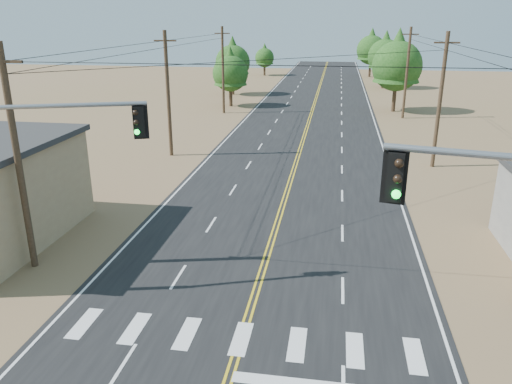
# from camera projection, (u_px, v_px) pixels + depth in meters

# --- Properties ---
(road) EXTENTS (15.00, 200.00, 0.02)m
(road) POSITION_uv_depth(u_px,v_px,m) (295.00, 167.00, 38.33)
(road) COLOR black
(road) RESTS_ON ground
(utility_pole_left_near) EXTENTS (1.80, 0.30, 10.00)m
(utility_pole_left_near) POSITION_uv_depth(u_px,v_px,m) (18.00, 159.00, 21.44)
(utility_pole_left_near) COLOR #4C3826
(utility_pole_left_near) RESTS_ON ground
(utility_pole_left_mid) EXTENTS (1.80, 0.30, 10.00)m
(utility_pole_left_mid) POSITION_uv_depth(u_px,v_px,m) (168.00, 94.00, 40.08)
(utility_pole_left_mid) COLOR #4C3826
(utility_pole_left_mid) RESTS_ON ground
(utility_pole_left_far) EXTENTS (1.80, 0.30, 10.00)m
(utility_pole_left_far) POSITION_uv_depth(u_px,v_px,m) (223.00, 70.00, 58.73)
(utility_pole_left_far) COLOR #4C3826
(utility_pole_left_far) RESTS_ON ground
(utility_pole_right_mid) EXTENTS (1.80, 0.30, 10.00)m
(utility_pole_right_mid) POSITION_uv_depth(u_px,v_px,m) (440.00, 100.00, 36.93)
(utility_pole_right_mid) COLOR #4C3826
(utility_pole_right_mid) RESTS_ON ground
(utility_pole_right_far) EXTENTS (1.80, 0.30, 10.00)m
(utility_pole_right_far) POSITION_uv_depth(u_px,v_px,m) (407.00, 73.00, 55.57)
(utility_pole_right_far) COLOR #4C3826
(utility_pole_right_far) RESTS_ON ground
(signal_mast_left) EXTENTS (6.80, 2.63, 7.95)m
(signal_mast_left) POSITION_uv_depth(u_px,v_px,m) (20.00, 167.00, 19.27)
(signal_mast_left) COLOR gray
(signal_mast_left) RESTS_ON ground
(tree_left_near) EXTENTS (4.55, 4.55, 7.58)m
(tree_left_near) POSITION_uv_depth(u_px,v_px,m) (230.00, 70.00, 63.57)
(tree_left_near) COLOR #3F2D1E
(tree_left_near) RESTS_ON ground
(tree_left_mid) EXTENTS (5.09, 5.09, 8.49)m
(tree_left_mid) POSITION_uv_depth(u_px,v_px,m) (233.00, 59.00, 73.29)
(tree_left_mid) COLOR #3F2D1E
(tree_left_mid) RESTS_ON ground
(tree_left_far) EXTENTS (3.75, 3.75, 6.25)m
(tree_left_far) POSITION_uv_depth(u_px,v_px,m) (265.00, 56.00, 98.79)
(tree_left_far) COLOR #3F2D1E
(tree_left_far) RESTS_ON ground
(tree_right_near) EXTENTS (5.93, 5.93, 9.89)m
(tree_right_near) POSITION_uv_depth(u_px,v_px,m) (397.00, 61.00, 59.43)
(tree_right_near) COLOR #3F2D1E
(tree_right_near) RESTS_ON ground
(tree_right_mid) EXTENTS (5.48, 5.48, 9.13)m
(tree_right_mid) POSITION_uv_depth(u_px,v_px,m) (385.00, 53.00, 79.98)
(tree_right_mid) COLOR #3F2D1E
(tree_right_mid) RESTS_ON ground
(tree_right_far) EXTENTS (5.53, 5.53, 9.21)m
(tree_right_far) POSITION_uv_depth(u_px,v_px,m) (371.00, 47.00, 95.75)
(tree_right_far) COLOR #3F2D1E
(tree_right_far) RESTS_ON ground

